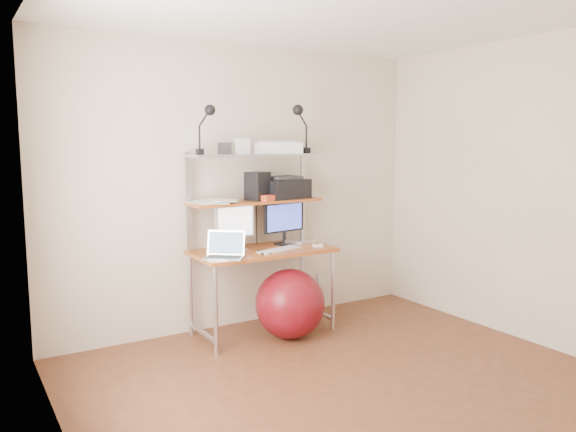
{
  "coord_description": "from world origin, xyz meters",
  "views": [
    {
      "loc": [
        -2.27,
        -2.7,
        1.65
      ],
      "look_at": [
        0.08,
        1.15,
        1.06
      ],
      "focal_mm": 35.0,
      "sensor_mm": 36.0,
      "label": 1
    }
  ],
  "objects_px": {
    "monitor_black": "(284,220)",
    "laptop": "(225,252)",
    "printer": "(284,188)",
    "exercise_ball": "(290,304)",
    "monitor_silver": "(235,225)"
  },
  "relations": [
    {
      "from": "printer",
      "to": "laptop",
      "type": "bearing_deg",
      "value": -166.13
    },
    {
      "from": "exercise_ball",
      "to": "laptop",
      "type": "bearing_deg",
      "value": 171.73
    },
    {
      "from": "monitor_black",
      "to": "printer",
      "type": "xyz_separation_m",
      "value": [
        0.02,
        0.03,
        0.28
      ]
    },
    {
      "from": "monitor_black",
      "to": "laptop",
      "type": "height_order",
      "value": "monitor_black"
    },
    {
      "from": "laptop",
      "to": "monitor_black",
      "type": "bearing_deg",
      "value": 57.96
    },
    {
      "from": "laptop",
      "to": "printer",
      "type": "height_order",
      "value": "printer"
    },
    {
      "from": "monitor_silver",
      "to": "exercise_ball",
      "type": "relative_size",
      "value": 0.7
    },
    {
      "from": "monitor_silver",
      "to": "laptop",
      "type": "xyz_separation_m",
      "value": [
        -0.2,
        -0.23,
        -0.17
      ]
    },
    {
      "from": "laptop",
      "to": "printer",
      "type": "distance_m",
      "value": 0.9
    },
    {
      "from": "monitor_black",
      "to": "laptop",
      "type": "distance_m",
      "value": 0.77
    },
    {
      "from": "monitor_silver",
      "to": "laptop",
      "type": "bearing_deg",
      "value": -136.91
    },
    {
      "from": "monitor_silver",
      "to": "printer",
      "type": "xyz_separation_m",
      "value": [
        0.52,
        0.06,
        0.28
      ]
    },
    {
      "from": "monitor_silver",
      "to": "laptop",
      "type": "height_order",
      "value": "monitor_silver"
    },
    {
      "from": "monitor_silver",
      "to": "exercise_ball",
      "type": "bearing_deg",
      "value": -46.71
    },
    {
      "from": "monitor_black",
      "to": "exercise_ball",
      "type": "distance_m",
      "value": 0.76
    }
  ]
}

